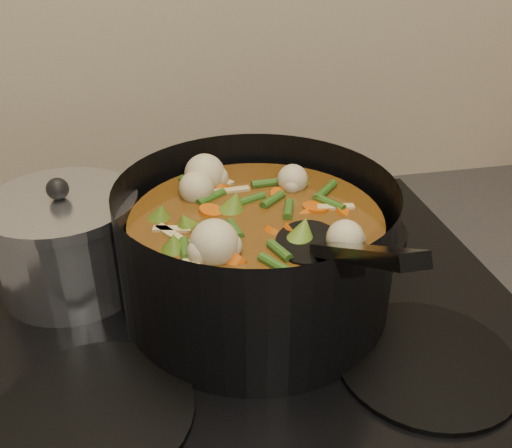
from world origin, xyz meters
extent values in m
cube|color=black|center=(0.00, 1.93, 0.89)|extent=(2.64, 0.64, 0.05)
cube|color=black|center=(0.00, 1.93, 0.92)|extent=(0.62, 0.54, 0.02)
cylinder|color=black|center=(-0.16, 1.80, 0.93)|extent=(0.18, 0.18, 0.01)
cylinder|color=black|center=(0.16, 1.80, 0.93)|extent=(0.18, 0.18, 0.01)
cylinder|color=black|center=(-0.16, 2.06, 0.93)|extent=(0.18, 0.18, 0.01)
cylinder|color=black|center=(0.16, 2.06, 0.93)|extent=(0.18, 0.18, 0.01)
cylinder|color=black|center=(0.01, 1.93, 1.00)|extent=(0.34, 0.34, 0.15)
cylinder|color=black|center=(0.01, 1.93, 0.93)|extent=(0.29, 0.29, 0.01)
cylinder|color=brown|center=(0.01, 1.93, 0.99)|extent=(0.27, 0.27, 0.10)
cylinder|color=#CE4C09|center=(0.05, 1.93, 1.04)|extent=(0.03, 0.03, 0.03)
cylinder|color=#CE4C09|center=(0.06, 1.99, 1.04)|extent=(0.04, 0.04, 0.03)
cylinder|color=#CE4C09|center=(-0.01, 2.03, 1.04)|extent=(0.04, 0.04, 0.03)
cylinder|color=#CE4C09|center=(-0.03, 1.96, 1.04)|extent=(0.03, 0.04, 0.03)
cylinder|color=#CE4C09|center=(-0.06, 1.90, 1.04)|extent=(0.04, 0.04, 0.03)
cylinder|color=#CE4C09|center=(0.01, 1.89, 1.04)|extent=(0.04, 0.04, 0.03)
cylinder|color=#CE4C09|center=(0.06, 1.88, 1.04)|extent=(0.04, 0.04, 0.03)
cylinder|color=#CE4C09|center=(0.12, 1.93, 1.04)|extent=(0.04, 0.03, 0.03)
cylinder|color=#CE4C09|center=(0.05, 1.97, 1.04)|extent=(0.04, 0.04, 0.03)
cylinder|color=#CE4C09|center=(0.00, 2.02, 1.04)|extent=(0.04, 0.04, 0.03)
cylinder|color=#CE4C09|center=(-0.02, 1.95, 1.04)|extent=(0.03, 0.03, 0.03)
cylinder|color=#CE4C09|center=(-0.05, 1.90, 1.04)|extent=(0.04, 0.04, 0.03)
sphere|color=#C6B68C|center=(0.08, 1.93, 1.05)|extent=(0.04, 0.04, 0.04)
sphere|color=#C6B68C|center=(0.01, 1.99, 1.05)|extent=(0.04, 0.04, 0.04)
sphere|color=#C6B68C|center=(-0.05, 1.92, 1.05)|extent=(0.04, 0.04, 0.04)
sphere|color=#C6B68C|center=(0.03, 1.87, 1.05)|extent=(0.04, 0.04, 0.04)
sphere|color=#C6B68C|center=(0.07, 1.95, 1.05)|extent=(0.04, 0.04, 0.04)
cone|color=#52791E|center=(-0.05, 1.88, 1.05)|extent=(0.04, 0.04, 0.03)
cone|color=#52791E|center=(0.04, 1.85, 1.05)|extent=(0.04, 0.04, 0.03)
cone|color=#52791E|center=(0.10, 1.94, 1.05)|extent=(0.04, 0.04, 0.03)
cone|color=#52791E|center=(0.04, 2.01, 1.05)|extent=(0.04, 0.04, 0.03)
cone|color=#52791E|center=(-0.06, 1.98, 1.05)|extent=(0.04, 0.04, 0.03)
cone|color=#52791E|center=(-0.05, 1.88, 1.05)|extent=(0.04, 0.04, 0.03)
cone|color=#52791E|center=(0.05, 1.85, 1.05)|extent=(0.04, 0.04, 0.03)
cylinder|color=#345B1B|center=(0.05, 1.96, 1.04)|extent=(0.01, 0.04, 0.01)
cylinder|color=#345B1B|center=(0.01, 2.03, 1.04)|extent=(0.04, 0.03, 0.01)
cylinder|color=#345B1B|center=(-0.05, 1.98, 1.04)|extent=(0.04, 0.02, 0.01)
cylinder|color=#345B1B|center=(-0.05, 1.92, 1.04)|extent=(0.03, 0.04, 0.01)
cylinder|color=#345B1B|center=(-0.01, 1.90, 1.04)|extent=(0.03, 0.04, 0.01)
cylinder|color=#345B1B|center=(0.03, 1.83, 1.04)|extent=(0.04, 0.02, 0.01)
cylinder|color=#345B1B|center=(0.08, 1.89, 1.04)|extent=(0.04, 0.03, 0.01)
cylinder|color=#345B1B|center=(0.08, 1.95, 1.04)|extent=(0.01, 0.04, 0.01)
cylinder|color=#345B1B|center=(0.04, 1.97, 1.04)|extent=(0.04, 0.03, 0.01)
cylinder|color=#345B1B|center=(-0.02, 2.03, 1.04)|extent=(0.04, 0.02, 0.01)
cylinder|color=#345B1B|center=(-0.06, 1.97, 1.04)|extent=(0.02, 0.04, 0.01)
cylinder|color=#345B1B|center=(-0.04, 1.91, 1.04)|extent=(0.03, 0.04, 0.01)
cylinder|color=#345B1B|center=(0.00, 1.89, 1.04)|extent=(0.04, 0.02, 0.01)
cylinder|color=#345B1B|center=(0.06, 1.84, 1.04)|extent=(0.04, 0.03, 0.01)
cube|color=tan|center=(-0.05, 1.97, 1.04)|extent=(0.04, 0.01, 0.00)
cube|color=tan|center=(-0.04, 1.89, 1.04)|extent=(0.02, 0.04, 0.00)
cube|color=tan|center=(0.04, 1.86, 1.04)|extent=(0.04, 0.03, 0.00)
cube|color=tan|center=(0.09, 1.94, 1.04)|extent=(0.04, 0.04, 0.00)
cube|color=tan|center=(0.03, 2.00, 1.04)|extent=(0.03, 0.04, 0.00)
cube|color=tan|center=(-0.05, 1.97, 1.04)|extent=(0.04, 0.02, 0.00)
cube|color=tan|center=(-0.04, 1.88, 1.04)|extent=(0.01, 0.04, 0.00)
ellipsoid|color=black|center=(0.05, 1.87, 1.04)|extent=(0.09, 0.10, 0.01)
cube|color=black|center=(0.06, 1.77, 1.09)|extent=(0.02, 0.18, 0.11)
cylinder|color=silver|center=(-0.19, 2.01, 0.98)|extent=(0.16, 0.16, 0.10)
cylinder|color=silver|center=(-0.19, 2.01, 1.04)|extent=(0.17, 0.17, 0.01)
sphere|color=black|center=(-0.19, 2.01, 1.06)|extent=(0.02, 0.02, 0.02)
camera|label=1|loc=(-0.09, 1.42, 1.34)|focal=40.00mm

